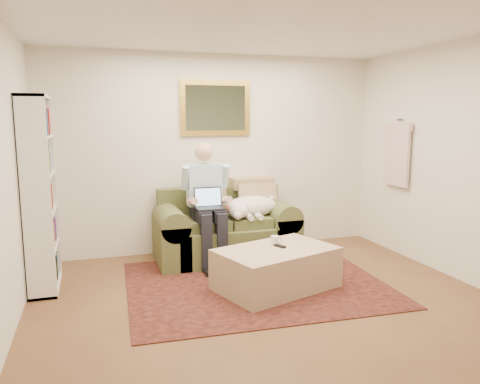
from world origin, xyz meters
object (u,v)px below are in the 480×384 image
sofa (225,235)px  seated_man (208,205)px  coffee_mug (275,240)px  sleeping_dog (251,206)px  laptop (209,203)px  bookshelf (40,194)px  ottoman (276,269)px

sofa → seated_man: (-0.26, -0.16, 0.43)m
coffee_mug → seated_man: bearing=119.1°
sleeping_dog → seated_man: bearing=-172.9°
laptop → sofa: bearing=41.0°
sofa → coffee_mug: 1.11m
laptop → bookshelf: size_ratio=0.17×
seated_man → laptop: seated_man is taller
ottoman → bookshelf: (-2.31, 0.78, 0.78)m
sofa → seated_man: seated_man is taller
ottoman → bookshelf: bearing=161.3°
sofa → sleeping_dog: 0.49m
seated_man → bookshelf: bookshelf is taller
laptop → sleeping_dog: (0.58, 0.14, -0.10)m
coffee_mug → laptop: bearing=121.0°
bookshelf → laptop: bearing=6.0°
coffee_mug → bookshelf: (-2.35, 0.65, 0.52)m
bookshelf → sofa: bearing=11.4°
sofa → sleeping_dog: (0.31, -0.09, 0.37)m
sofa → bookshelf: (-2.10, -0.42, 0.70)m
sofa → ottoman: size_ratio=1.47×
sofa → ottoman: 1.23m
laptop → bookshelf: bearing=-174.0°
ottoman → coffee_mug: (0.03, 0.13, 0.27)m
seated_man → ottoman: bearing=-65.6°
seated_man → ottoman: seated_man is taller
sofa → seated_man: 0.53m
ottoman → sleeping_dog: bearing=84.7°
ottoman → bookshelf: 2.56m
sleeping_dog → bookshelf: size_ratio=0.36×
ottoman → bookshelf: bookshelf is taller
sofa → laptop: 0.59m
ottoman → bookshelf: size_ratio=0.60×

